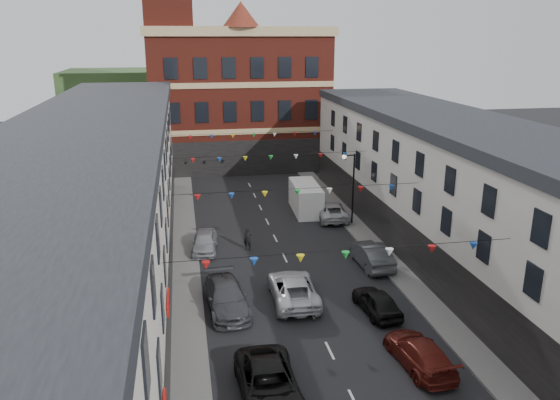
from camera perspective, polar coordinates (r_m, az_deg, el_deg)
ground at (r=31.68m, az=3.27°, el=-11.64°), size 160.00×160.00×0.00m
pavement_left at (r=32.70m, az=-9.63°, el=-10.76°), size 1.80×64.00×0.15m
pavement_right at (r=35.41m, az=13.56°, el=-8.76°), size 1.80×64.00×0.15m
terrace_left at (r=30.12m, az=-19.42°, el=-3.03°), size 8.40×56.00×10.70m
terrace_right at (r=35.11m, az=22.07°, el=-1.40°), size 8.40×56.00×9.70m
civic_building at (r=65.71m, az=-4.43°, el=10.70°), size 20.60×13.30×18.50m
clock_tower at (r=62.05m, az=-11.47°, el=16.36°), size 5.60×5.60×30.00m
distant_hill at (r=89.66m, az=-8.60°, el=10.18°), size 40.00×14.00×10.00m
street_lamp at (r=44.56m, az=7.39°, el=2.15°), size 1.10×0.36×6.00m
car_left_c at (r=24.64m, az=-1.19°, el=-18.71°), size 2.59×5.54×1.53m
car_left_d at (r=31.72m, az=-5.64°, el=-10.06°), size 2.62×5.57×1.57m
car_left_e at (r=40.05m, az=-7.89°, el=-4.35°), size 2.19×4.44×1.46m
car_right_c at (r=27.58m, az=14.36°, el=-15.22°), size 2.33×4.93×1.39m
car_right_d at (r=31.75m, az=10.08°, el=-10.41°), size 2.02×4.23×1.39m
car_right_e at (r=37.76m, az=9.44°, el=-5.62°), size 1.94×5.00×1.62m
car_right_f at (r=46.82m, az=5.35°, el=-1.12°), size 2.79×5.35×1.44m
moving_car at (r=32.58m, az=1.38°, el=-9.23°), size 2.75×5.66×1.55m
white_van at (r=48.43m, az=2.69°, el=0.21°), size 2.42×5.77×2.52m
pedestrian at (r=39.98m, az=-3.39°, el=-4.09°), size 0.68×0.52×1.67m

